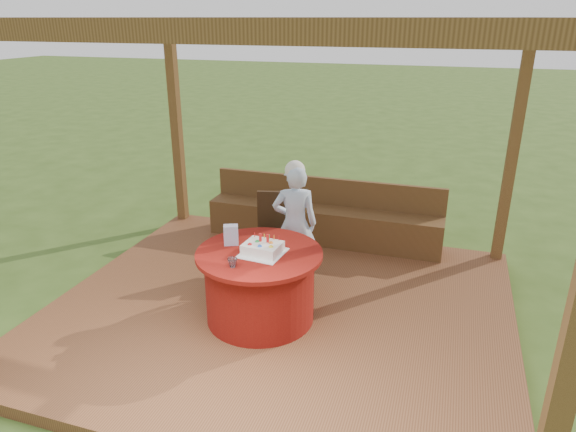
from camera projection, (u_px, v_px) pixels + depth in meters
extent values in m
plane|color=#35511B|center=(280.00, 316.00, 5.23)|extent=(60.00, 60.00, 0.00)
cube|color=brown|center=(280.00, 311.00, 5.20)|extent=(4.50, 4.00, 0.12)
cube|color=brown|center=(576.00, 338.00, 2.43)|extent=(0.12, 0.12, 2.60)
cube|color=brown|center=(177.00, 129.00, 6.99)|extent=(0.12, 0.12, 2.60)
cube|color=brown|center=(513.00, 153.00, 5.76)|extent=(0.12, 0.12, 2.60)
cube|color=brown|center=(156.00, 30.00, 2.55)|extent=(4.50, 0.14, 0.12)
cube|color=brown|center=(332.00, 23.00, 5.89)|extent=(4.50, 0.14, 0.12)
cube|color=brown|center=(65.00, 24.00, 4.83)|extent=(0.14, 4.00, 0.12)
cube|color=brown|center=(565.00, 27.00, 3.61)|extent=(0.14, 4.00, 0.12)
cube|color=brown|center=(142.00, 24.00, 4.59)|extent=(0.10, 3.70, 0.10)
cube|color=brown|center=(279.00, 25.00, 4.22)|extent=(0.10, 3.70, 0.10)
cube|color=brown|center=(442.00, 26.00, 3.84)|extent=(0.10, 3.70, 0.10)
cube|color=brown|center=(323.00, 225.00, 6.61)|extent=(3.00, 0.42, 0.45)
cube|color=brown|center=(327.00, 191.00, 6.62)|extent=(3.00, 0.06, 0.35)
cylinder|color=maroon|center=(260.00, 287.00, 4.86)|extent=(1.02, 1.02, 0.66)
cylinder|color=maroon|center=(259.00, 254.00, 4.73)|extent=(1.18, 1.18, 0.04)
cube|color=#372311|center=(276.00, 236.00, 5.70)|extent=(0.55, 0.55, 0.05)
cylinder|color=#372311|center=(258.00, 261.00, 5.63)|extent=(0.04, 0.04, 0.45)
cylinder|color=#372311|center=(291.00, 262.00, 5.61)|extent=(0.04, 0.04, 0.45)
cylinder|color=#372311|center=(262.00, 247.00, 5.97)|extent=(0.04, 0.04, 0.45)
cylinder|color=#372311|center=(293.00, 248.00, 5.94)|extent=(0.04, 0.04, 0.45)
cube|color=#372311|center=(277.00, 210.00, 5.81)|extent=(0.45, 0.15, 0.45)
imported|color=#9CBFE8|center=(295.00, 224.00, 5.47)|extent=(0.55, 0.45, 1.31)
sphere|color=white|center=(295.00, 171.00, 5.26)|extent=(0.21, 0.21, 0.21)
cube|color=white|center=(263.00, 253.00, 4.69)|extent=(0.41, 0.41, 0.01)
cube|color=white|center=(263.00, 248.00, 4.68)|extent=(0.35, 0.29, 0.09)
cylinder|color=red|center=(260.00, 237.00, 4.69)|extent=(0.03, 0.03, 0.07)
cylinder|color=red|center=(268.00, 238.00, 4.67)|extent=(0.03, 0.03, 0.07)
sphere|color=red|center=(250.00, 243.00, 4.63)|extent=(0.04, 0.04, 0.04)
sphere|color=blue|center=(260.00, 245.00, 4.59)|extent=(0.04, 0.04, 0.04)
sphere|color=yellow|center=(271.00, 246.00, 4.58)|extent=(0.04, 0.04, 0.04)
sphere|color=green|center=(257.00, 240.00, 4.69)|extent=(0.04, 0.04, 0.04)
sphere|color=orange|center=(271.00, 242.00, 4.66)|extent=(0.04, 0.04, 0.04)
cube|color=#C37EB3|center=(231.00, 235.00, 4.85)|extent=(0.16, 0.13, 0.19)
imported|color=white|center=(232.00, 263.00, 4.43)|extent=(0.11, 0.11, 0.08)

